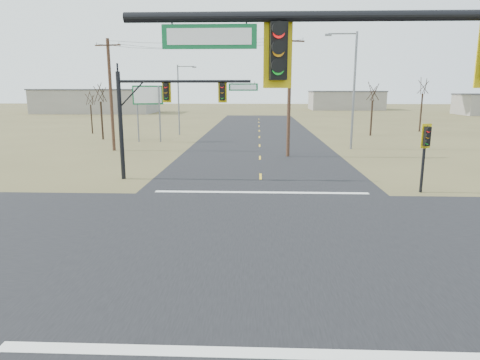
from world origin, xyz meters
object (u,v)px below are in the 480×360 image
utility_pole_far (111,94)px  streetlight_c (180,96)px  streetlight_a (352,84)px  bare_tree_a (100,92)px  pedestal_signal_ne (426,142)px  bare_tree_b (90,98)px  bare_tree_c (373,91)px  mast_arm_far (167,102)px  utility_pole_near (289,95)px  bare_tree_d (423,86)px  highway_sign (148,102)px

utility_pole_far → streetlight_c: size_ratio=1.18×
streetlight_a → bare_tree_a: (-26.85, 7.01, -0.77)m
pedestal_signal_ne → utility_pole_far: (-22.92, 16.14, 2.41)m
bare_tree_a → bare_tree_b: 7.65m
bare_tree_b → bare_tree_c: bearing=-1.6°
mast_arm_far → streetlight_a: streetlight_a is taller
bare_tree_a → streetlight_c: bearing=34.5°
utility_pole_near → streetlight_a: bearing=38.9°
streetlight_c → bare_tree_b: 11.97m
bare_tree_d → bare_tree_b: bearing=-174.1°
highway_sign → bare_tree_c: (26.23, 7.59, 1.17)m
bare_tree_d → highway_sign: bearing=-159.1°
pedestal_signal_ne → streetlight_a: 18.40m
pedestal_signal_ne → bare_tree_d: size_ratio=0.51×
mast_arm_far → bare_tree_c: size_ratio=1.26×
utility_pole_near → bare_tree_b: utility_pole_near is taller
utility_pole_near → streetlight_a: (6.26, 5.05, 0.88)m
utility_pole_far → highway_sign: 7.28m
utility_pole_far → bare_tree_b: (-8.09, 15.58, -0.68)m
mast_arm_far → utility_pole_far: bearing=125.5°
pedestal_signal_ne → bare_tree_c: 31.26m
streetlight_a → bare_tree_d: bearing=68.7°
mast_arm_far → bare_tree_c: bare_tree_c is taller
streetlight_c → bare_tree_d: size_ratio=1.13×
bare_tree_b → bare_tree_c: bare_tree_c is taller
utility_pole_far → streetlight_a: (22.55, 1.96, 0.87)m
mast_arm_far → streetlight_c: bearing=102.4°
pedestal_signal_ne → utility_pole_near: (-6.63, 13.05, 2.39)m
pedestal_signal_ne → utility_pole_far: 28.14m
streetlight_c → bare_tree_c: size_ratio=1.24×
utility_pole_far → bare_tree_c: 31.49m
highway_sign → bare_tree_a: bare_tree_a is taller
streetlight_c → utility_pole_near: bearing=-43.6°
streetlight_a → streetlight_c: bearing=161.2°
pedestal_signal_ne → streetlight_a: size_ratio=0.36×
bare_tree_c → utility_pole_far: bearing=-152.4°
utility_pole_near → mast_arm_far: bearing=-129.9°
utility_pole_near → utility_pole_far: (-16.30, 3.09, 0.01)m
utility_pole_far → pedestal_signal_ne: bearing=-35.2°
bare_tree_a → bare_tree_d: 41.85m
bare_tree_c → streetlight_a: bearing=-112.9°
highway_sign → bare_tree_d: 36.82m
streetlight_c → bare_tree_d: streetlight_c is taller
highway_sign → bare_tree_c: bearing=0.7°
utility_pole_near → streetlight_c: size_ratio=1.17×
streetlight_c → streetlight_a: bearing=-22.7°
utility_pole_near → pedestal_signal_ne: bearing=-63.1°
utility_pole_far → streetlight_a: 22.65m
highway_sign → utility_pole_near: bearing=-50.1°
mast_arm_far → streetlight_c: streetlight_c is taller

